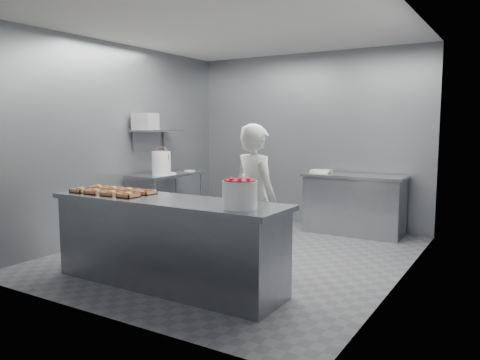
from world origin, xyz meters
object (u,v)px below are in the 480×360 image
tray_2 (112,193)px  tray_6 (129,190)px  prep_table (166,193)px  tray_0 (81,190)px  tray_3 (128,195)px  glaze_bucket (161,163)px  tray_1 (96,192)px  worker (255,200)px  service_counter (167,242)px  back_counter (354,204)px  tray_4 (99,187)px  strawberry_tub (240,193)px  tray_5 (113,189)px  tray_7 (146,192)px  appliance (145,122)px

tray_2 → tray_6: bearing=90.0°
prep_table → tray_0: 2.17m
tray_3 → glaze_bucket: size_ratio=0.44×
tray_1 → worker: 1.73m
tray_2 → tray_1: bearing=180.0°
tray_0 → tray_1: 0.24m
service_counter → back_counter: 3.37m
service_counter → tray_0: size_ratio=13.88×
worker → back_counter: bearing=-76.8°
tray_1 → tray_0: bearing=180.0°
tray_0 → worker: bearing=28.9°
back_counter → tray_4: size_ratio=8.01×
strawberry_tub → tray_5: bearing=173.2°
prep_table → tray_7: tray_7 is taller
service_counter → worker: size_ratio=1.58×
tray_2 → tray_6: 0.25m
strawberry_tub → tray_3: bearing=-178.3°
glaze_bucket → tray_6: bearing=-60.6°
tray_2 → tray_4: 0.54m
prep_table → tray_3: tray_3 is taller
back_counter → tray_6: 3.51m
tray_7 → appliance: (-1.43, 1.57, 0.77)m
prep_table → tray_2: tray_2 is taller
tray_6 → tray_7: 0.24m
prep_table → tray_7: 2.24m
service_counter → tray_1: bearing=-171.8°
tray_0 → tray_1: bearing=0.0°
back_counter → tray_5: size_ratio=8.01×
tray_5 → tray_7: tray_5 is taller
service_counter → tray_4: bearing=173.5°
glaze_bucket → prep_table: bearing=117.7°
service_counter → tray_1: tray_1 is taller
tray_1 → tray_6: 0.35m
prep_table → tray_0: size_ratio=6.40×
tray_0 → glaze_bucket: glaze_bucket is taller
tray_5 → appliance: 1.99m
tray_6 → worker: size_ratio=0.11×
back_counter → tray_7: (-1.29, -3.12, 0.47)m
tray_3 → tray_5: (-0.48, 0.25, 0.00)m
worker → appliance: bearing=0.3°
worker → strawberry_tub: 0.98m
strawberry_tub → tray_0: bearing=-178.9°
prep_table → tray_2: bearing=-63.9°
tray_0 → glaze_bucket: bearing=102.4°
worker → glaze_bucket: 2.28m
tray_6 → tray_4: bearing=180.0°
tray_3 → tray_4: 0.76m
tray_1 → tray_3: same height
service_counter → tray_2: bearing=-168.7°
tray_3 → prep_table: bearing=121.2°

